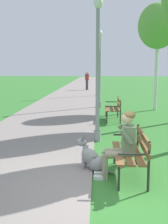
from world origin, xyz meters
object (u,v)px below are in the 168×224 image
(park_bench_mid, at_px, (114,107))
(pedestrian_distant, at_px, (87,81))
(person_seated_on_near_bench, at_px, (122,142))
(lamp_post_mid, at_px, (100,68))
(lamp_post_far, at_px, (99,63))
(birch_tree_fourth, at_px, (158,26))
(dog_grey, at_px, (93,158))
(park_bench_near, at_px, (133,150))
(lamp_post_near, at_px, (98,69))

(park_bench_mid, bearing_deg, pedestrian_distant, 96.44)
(person_seated_on_near_bench, xyz_separation_m, lamp_post_mid, (-0.39, 9.38, 1.28))
(lamp_post_far, distance_m, pedestrian_distant, 5.22)
(person_seated_on_near_bench, height_order, birch_tree_fourth, birch_tree_fourth)
(dog_grey, bearing_deg, park_bench_near, -16.04)
(park_bench_near, distance_m, dog_grey, 0.82)
(park_bench_mid, height_order, birch_tree_fourth, birch_tree_fourth)
(park_bench_near, xyz_separation_m, lamp_post_near, (-0.67, 2.56, 1.47))
(park_bench_mid, relative_size, lamp_post_near, 0.39)
(lamp_post_far, bearing_deg, person_seated_on_near_bench, -88.56)
(dog_grey, bearing_deg, birch_tree_fourth, 71.62)
(park_bench_mid, height_order, lamp_post_mid, lamp_post_mid)
(park_bench_mid, relative_size, lamp_post_mid, 0.40)
(park_bench_near, bearing_deg, birch_tree_fourth, 76.67)
(dog_grey, bearing_deg, pedestrian_distant, 92.61)
(person_seated_on_near_bench, distance_m, lamp_post_near, 3.01)
(lamp_post_mid, bearing_deg, person_seated_on_near_bench, -87.62)
(park_bench_near, relative_size, lamp_post_mid, 0.40)
(lamp_post_mid, bearing_deg, lamp_post_near, -90.61)
(lamp_post_far, height_order, pedestrian_distant, lamp_post_far)
(park_bench_near, bearing_deg, pedestrian_distant, 94.70)
(lamp_post_far, xyz_separation_m, pedestrian_distant, (-1.06, 4.90, -1.43))
(lamp_post_far, relative_size, birch_tree_fourth, 0.89)
(park_bench_mid, xyz_separation_m, lamp_post_mid, (-0.56, 3.47, 1.45))
(park_bench_near, relative_size, lamp_post_near, 0.39)
(person_seated_on_near_bench, bearing_deg, birch_tree_fourth, 75.56)
(person_seated_on_near_bench, relative_size, lamp_post_near, 0.33)
(dog_grey, xyz_separation_m, lamp_post_far, (0.15, 15.08, 2.02))
(dog_grey, distance_m, lamp_post_near, 2.91)
(park_bench_near, distance_m, park_bench_mid, 5.79)
(person_seated_on_near_bench, bearing_deg, lamp_post_near, 99.74)
(person_seated_on_near_bench, distance_m, pedestrian_distant, 20.36)
(lamp_post_far, bearing_deg, lamp_post_near, -90.32)
(park_bench_near, bearing_deg, person_seated_on_near_bench, -150.30)
(person_seated_on_near_bench, xyz_separation_m, pedestrian_distant, (-1.45, 20.31, 0.16))
(park_bench_near, distance_m, person_seated_on_near_bench, 0.29)
(dog_grey, height_order, lamp_post_mid, lamp_post_mid)
(lamp_post_near, bearing_deg, park_bench_mid, 78.94)
(birch_tree_fourth, distance_m, pedestrian_distant, 12.53)
(park_bench_mid, distance_m, pedestrian_distant, 14.50)
(park_bench_mid, height_order, dog_grey, park_bench_mid)
(park_bench_near, relative_size, park_bench_mid, 1.00)
(park_bench_mid, bearing_deg, person_seated_on_near_bench, -91.66)
(park_bench_mid, bearing_deg, dog_grey, -97.28)
(lamp_post_mid, height_order, pedestrian_distant, lamp_post_mid)
(park_bench_mid, distance_m, lamp_post_far, 9.68)
(park_bench_near, relative_size, dog_grey, 1.87)
(lamp_post_far, height_order, birch_tree_fourth, birch_tree_fourth)
(park_bench_near, xyz_separation_m, person_seated_on_near_bench, (-0.21, -0.12, 0.17))
(birch_tree_fourth, bearing_deg, lamp_post_near, -114.11)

